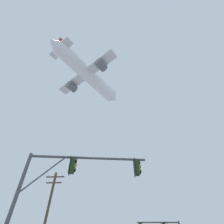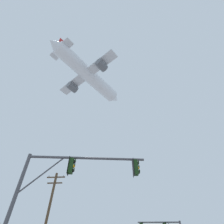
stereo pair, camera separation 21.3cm
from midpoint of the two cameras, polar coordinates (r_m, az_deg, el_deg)
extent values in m
cylinder|color=#4C4C51|center=(10.91, -30.96, -26.91)|extent=(0.20, 0.20, 6.57)
cylinder|color=#4C4C51|center=(11.13, -8.19, -14.62)|extent=(6.93, 0.92, 0.15)
cylinder|color=#4C4C51|center=(11.13, -22.01, -18.22)|extent=(2.14, 0.32, 2.21)
cube|color=#193814|center=(11.06, 7.52, -17.55)|extent=(0.29, 0.35, 0.90)
cylinder|color=#193814|center=(11.28, 7.28, -15.21)|extent=(0.05, 0.05, 0.12)
cube|color=black|center=(11.03, 6.77, -17.55)|extent=(0.08, 0.46, 1.04)
sphere|color=black|center=(11.20, 8.15, -16.29)|extent=(0.20, 0.20, 0.20)
cylinder|color=#193814|center=(11.24, 8.46, -16.02)|extent=(0.06, 0.21, 0.21)
sphere|color=orange|center=(11.08, 8.30, -17.58)|extent=(0.20, 0.20, 0.20)
cylinder|color=#193814|center=(11.12, 8.61, -17.30)|extent=(0.06, 0.21, 0.21)
sphere|color=black|center=(10.96, 8.45, -18.90)|extent=(0.20, 0.20, 0.20)
cylinder|color=#193814|center=(11.00, 8.77, -18.61)|extent=(0.06, 0.21, 0.21)
cube|color=#193814|center=(11.00, -13.36, -16.64)|extent=(0.29, 0.35, 0.90)
cylinder|color=#193814|center=(11.23, -12.94, -14.32)|extent=(0.05, 0.05, 0.12)
cube|color=black|center=(11.03, -14.11, -16.57)|extent=(0.08, 0.46, 1.04)
sphere|color=black|center=(11.10, -12.37, -15.47)|extent=(0.20, 0.20, 0.20)
cylinder|color=#193814|center=(11.12, -11.98, -15.23)|extent=(0.06, 0.21, 0.21)
sphere|color=orange|center=(10.98, -12.59, -16.76)|extent=(0.20, 0.20, 0.20)
cylinder|color=#193814|center=(10.99, -12.20, -16.51)|extent=(0.06, 0.21, 0.21)
sphere|color=black|center=(10.86, -12.83, -18.08)|extent=(0.20, 0.20, 0.20)
cylinder|color=#193814|center=(10.87, -12.42, -17.82)|extent=(0.06, 0.21, 0.21)
cylinder|color=#4C4C51|center=(24.71, 14.42, -31.49)|extent=(4.90, 0.40, 0.15)
cylinder|color=#193814|center=(24.33, 8.89, -32.03)|extent=(0.05, 0.05, 0.12)
cylinder|color=#193814|center=(24.27, 8.36, -32.48)|extent=(0.05, 0.21, 0.21)
cylinder|color=#193814|center=(24.85, 16.09, -31.32)|extent=(0.05, 0.05, 0.12)
cylinder|color=#193814|center=(24.77, 15.63, -31.79)|extent=(0.05, 0.21, 0.21)
cylinder|color=brown|center=(22.36, -21.27, -30.40)|extent=(0.28, 0.28, 10.41)
cube|color=brown|center=(23.66, -18.28, -19.45)|extent=(2.20, 0.12, 0.12)
cube|color=brown|center=(23.41, -18.67, -21.00)|extent=(1.80, 0.12, 0.12)
cylinder|color=gray|center=(24.02, -20.34, -18.99)|extent=(0.10, 0.10, 0.18)
cylinder|color=gray|center=(23.42, -16.02, -19.36)|extent=(0.10, 0.10, 0.18)
cylinder|color=white|center=(45.70, -8.10, 12.07)|extent=(14.17, 17.47, 3.41)
cone|color=white|center=(50.46, 0.46, 4.41)|extent=(4.00, 3.82, 3.24)
cone|color=white|center=(43.12, -18.68, 20.60)|extent=(3.60, 3.44, 2.90)
cube|color=silver|center=(45.09, -8.65, 12.12)|extent=(15.98, 12.67, 0.38)
cylinder|color=#595B60|center=(46.90, -13.17, 8.02)|extent=(3.07, 3.20, 1.92)
cylinder|color=#595B60|center=(42.08, -3.77, 15.00)|extent=(3.07, 3.20, 1.92)
cube|color=#B21E1E|center=(45.12, -15.76, 19.94)|extent=(1.98, 2.55, 4.05)
cube|color=silver|center=(43.70, -16.39, 19.14)|extent=(6.29, 5.35, 0.21)
camera|label=1|loc=(0.11, -90.28, 0.26)|focal=28.05mm
camera|label=2|loc=(0.11, 89.72, -0.26)|focal=28.05mm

